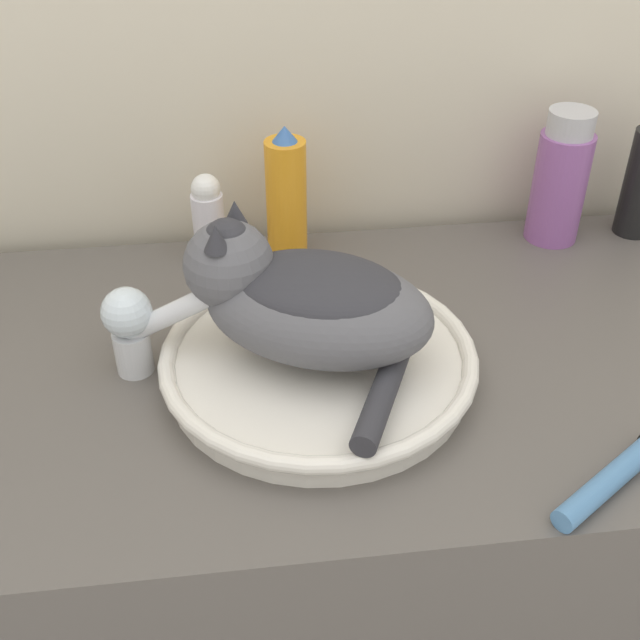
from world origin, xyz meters
The scene contains 8 objects.
vanity_counter centered at (0.00, 0.30, 0.42)m, with size 1.25×0.60×0.83m.
sink_basin centered at (-0.02, 0.26, 0.86)m, with size 0.37×0.37×0.04m.
cat centered at (-0.03, 0.27, 0.95)m, with size 0.30×0.31×0.16m.
faucet centered at (-0.22, 0.30, 0.90)m, with size 0.15×0.06×0.13m.
mouthwash_bottle centered at (0.37, 0.55, 0.93)m, with size 0.08×0.08×0.20m.
spray_bottle_trigger centered at (-0.03, 0.55, 0.93)m, with size 0.06×0.06×0.20m.
deodorant_stick centered at (-0.14, 0.55, 0.90)m, with size 0.05×0.05×0.13m.
cream_tube centered at (0.25, 0.06, 0.85)m, with size 0.16×0.12×0.03m.
Camera 1 is at (-0.11, -0.46, 1.45)m, focal length 45.00 mm.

